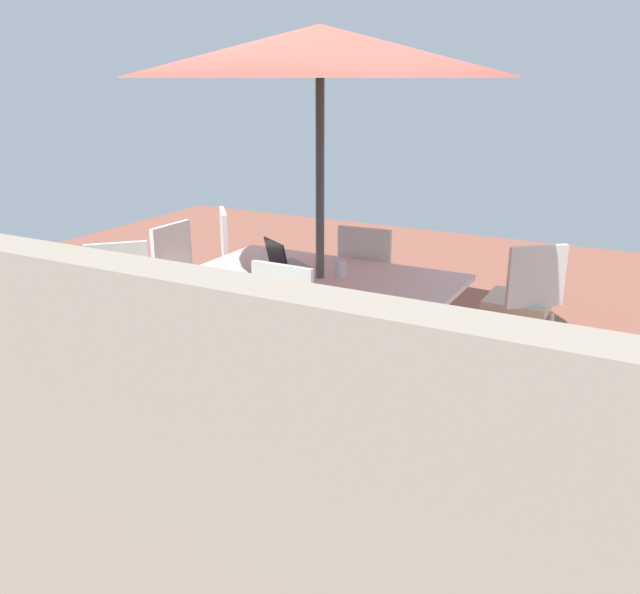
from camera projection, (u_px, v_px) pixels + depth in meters
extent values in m
cube|color=#935442|center=(320.00, 373.00, 4.98)|extent=(10.00, 10.00, 0.02)
cube|color=#235628|center=(64.00, 471.00, 2.86)|extent=(6.30, 0.84, 0.98)
cube|color=silver|center=(320.00, 280.00, 4.75)|extent=(1.93, 1.17, 0.04)
cylinder|color=#333333|center=(446.00, 328.00, 4.86)|extent=(0.05, 0.05, 0.70)
cylinder|color=#333333|center=(259.00, 296.00, 5.59)|extent=(0.05, 0.05, 0.70)
cylinder|color=#333333|center=(402.00, 373.00, 4.14)|extent=(0.05, 0.05, 0.70)
cylinder|color=#333333|center=(194.00, 328.00, 4.86)|extent=(0.05, 0.05, 0.70)
cylinder|color=#4C4C4C|center=(320.00, 216.00, 4.60)|extent=(0.06, 0.06, 2.37)
cone|color=red|center=(320.00, 51.00, 4.26)|extent=(2.54, 2.54, 0.32)
cylinder|color=black|center=(320.00, 368.00, 4.96)|extent=(0.44, 0.44, 0.06)
cube|color=beige|center=(122.00, 317.00, 4.68)|extent=(0.46, 0.46, 0.08)
cube|color=white|center=(118.00, 273.00, 4.79)|extent=(0.34, 0.33, 0.45)
cylinder|color=white|center=(99.00, 365.00, 4.55)|extent=(0.03, 0.03, 0.45)
cylinder|color=white|center=(153.00, 359.00, 4.65)|extent=(0.03, 0.03, 0.45)
cylinder|color=white|center=(100.00, 345.00, 4.88)|extent=(0.03, 0.03, 0.45)
cylinder|color=white|center=(150.00, 340.00, 4.98)|extent=(0.03, 0.03, 0.45)
cube|color=beige|center=(518.00, 303.00, 4.98)|extent=(0.46, 0.46, 0.08)
cube|color=white|center=(536.00, 277.00, 4.70)|extent=(0.36, 0.31, 0.45)
cylinder|color=white|center=(525.00, 325.00, 5.27)|extent=(0.03, 0.03, 0.45)
cylinder|color=white|center=(483.00, 329.00, 5.20)|extent=(0.03, 0.03, 0.45)
cylinder|color=white|center=(549.00, 342.00, 4.94)|extent=(0.03, 0.03, 0.45)
cylinder|color=white|center=(505.00, 346.00, 4.86)|extent=(0.03, 0.03, 0.45)
cube|color=beige|center=(249.00, 263.00, 6.04)|extent=(0.46, 0.46, 0.08)
cube|color=white|center=(224.00, 236.00, 5.92)|extent=(0.31, 0.36, 0.45)
cylinder|color=white|center=(272.00, 295.00, 5.99)|extent=(0.03, 0.03, 0.45)
cylinder|color=white|center=(267.00, 284.00, 6.33)|extent=(0.03, 0.03, 0.45)
cylinder|color=white|center=(231.00, 298.00, 5.92)|extent=(0.03, 0.03, 0.45)
cylinder|color=white|center=(229.00, 286.00, 6.26)|extent=(0.03, 0.03, 0.45)
cube|color=beige|center=(194.00, 287.00, 5.36)|extent=(0.46, 0.46, 0.08)
cube|color=white|center=(172.00, 252.00, 5.38)|extent=(0.05, 0.44, 0.45)
cylinder|color=white|center=(199.00, 328.00, 5.21)|extent=(0.03, 0.03, 0.45)
cylinder|color=white|center=(227.00, 315.00, 5.51)|extent=(0.03, 0.03, 0.45)
cylinder|color=white|center=(164.00, 320.00, 5.38)|extent=(0.03, 0.03, 0.45)
cylinder|color=white|center=(193.00, 308.00, 5.68)|extent=(0.03, 0.03, 0.45)
cube|color=beige|center=(266.00, 348.00, 4.15)|extent=(0.46, 0.46, 0.08)
cube|color=white|center=(283.00, 299.00, 4.24)|extent=(0.44, 0.04, 0.45)
cylinder|color=white|center=(227.00, 392.00, 4.16)|extent=(0.03, 0.03, 0.45)
cylinder|color=white|center=(276.00, 404.00, 4.00)|extent=(0.03, 0.03, 0.45)
cylinder|color=white|center=(259.00, 370.00, 4.46)|extent=(0.03, 0.03, 0.45)
cylinder|color=white|center=(306.00, 381.00, 4.30)|extent=(0.03, 0.03, 0.45)
cube|color=beige|center=(372.00, 281.00, 5.52)|extent=(0.46, 0.46, 0.08)
cube|color=white|center=(364.00, 256.00, 5.25)|extent=(0.44, 0.07, 0.45)
cylinder|color=white|center=(399.00, 307.00, 5.69)|extent=(0.03, 0.03, 0.45)
cylinder|color=white|center=(359.00, 302.00, 5.83)|extent=(0.03, 0.03, 0.45)
cylinder|color=white|center=(385.00, 321.00, 5.37)|extent=(0.03, 0.03, 0.45)
cylinder|color=white|center=(344.00, 314.00, 5.51)|extent=(0.03, 0.03, 0.45)
cube|color=gray|center=(289.00, 265.00, 5.01)|extent=(0.39, 0.36, 0.02)
cube|color=black|center=(276.00, 253.00, 4.92)|extent=(0.30, 0.21, 0.20)
cylinder|color=white|center=(340.00, 268.00, 4.75)|extent=(0.08, 0.08, 0.12)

